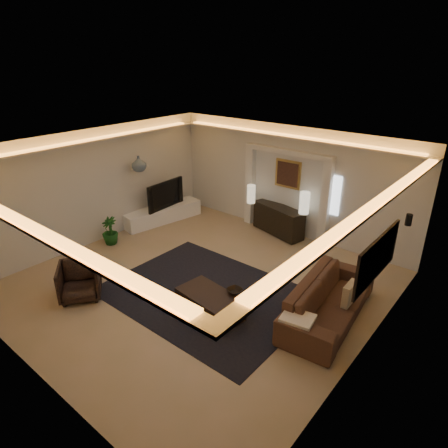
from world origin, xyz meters
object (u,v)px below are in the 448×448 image
Objects in this scene: console at (278,220)px; coffee_table at (210,305)px; sofa at (329,300)px; armchair at (80,281)px.

coffee_table is at bearing -61.70° from console.
console reaches higher than sofa.
console is 3.76m from sofa.
coffee_table is 1.57× the size of armchair.
sofa is at bearing 43.18° from coffee_table.
console is 1.22× the size of coffee_table.
console is 0.59× the size of sofa.
armchair reaches higher than coffee_table.
sofa reaches higher than coffee_table.
sofa is 2.21m from coffee_table.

